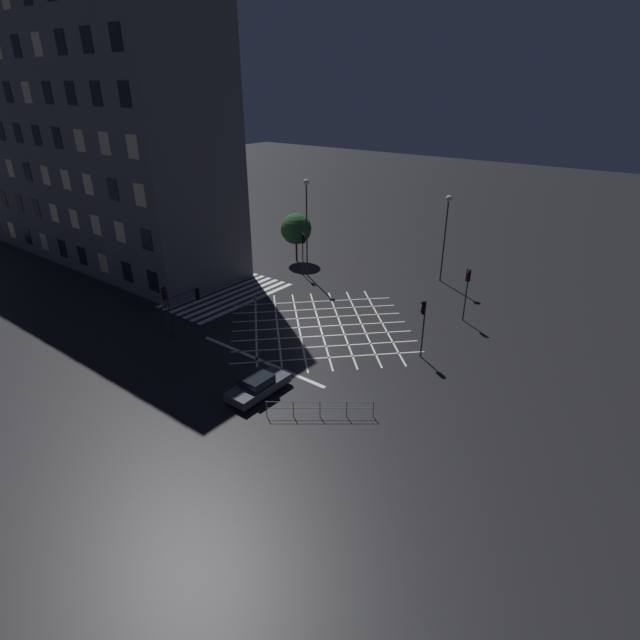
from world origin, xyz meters
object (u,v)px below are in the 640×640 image
at_px(street_lamp_east, 447,217).
at_px(waiting_car, 258,386).
at_px(traffic_light_nw_main, 467,285).
at_px(street_tree_near, 296,229).
at_px(traffic_light_sw_cross, 303,246).
at_px(traffic_light_se_cross, 166,302).
at_px(traffic_light_se_main, 187,301).
at_px(street_lamp_west, 307,208).
at_px(traffic_light_median_north, 423,317).

distance_m(street_lamp_east, waiting_car, 25.50).
relative_size(traffic_light_nw_main, street_lamp_east, 0.53).
bearing_deg(street_tree_near, traffic_light_nw_main, 80.66).
xyz_separation_m(traffic_light_sw_cross, waiting_car, (18.03, 11.23, -2.43)).
distance_m(traffic_light_se_cross, traffic_light_se_main, 2.06).
distance_m(street_lamp_west, waiting_car, 22.08).
distance_m(traffic_light_nw_main, street_tree_near, 20.54).
xyz_separation_m(traffic_light_sw_cross, traffic_light_nw_main, (0.35, 16.83, 0.06)).
xyz_separation_m(traffic_light_se_cross, waiting_car, (1.25, 10.29, -2.38)).
bearing_deg(street_lamp_east, street_tree_near, -75.46).
relative_size(street_tree_near, waiting_car, 1.23).
distance_m(traffic_light_nw_main, waiting_car, 18.71).
bearing_deg(traffic_light_se_cross, street_lamp_east, 66.02).
distance_m(traffic_light_se_main, street_tree_near, 18.31).
distance_m(traffic_light_sw_cross, traffic_light_se_main, 14.84).
bearing_deg(traffic_light_se_main, traffic_light_nw_main, -48.04).
distance_m(traffic_light_median_north, waiting_car, 11.97).
relative_size(street_lamp_east, waiting_car, 1.95).
bearing_deg(traffic_light_median_north, traffic_light_se_main, 23.73).
relative_size(traffic_light_se_main, waiting_car, 0.77).
height_order(street_lamp_east, waiting_car, street_lamp_east).
distance_m(traffic_light_se_cross, street_lamp_west, 17.36).
relative_size(traffic_light_median_north, waiting_car, 1.01).
distance_m(street_tree_near, waiting_car, 25.79).
distance_m(traffic_light_sw_cross, traffic_light_median_north, 18.53).
bearing_deg(waiting_car, traffic_light_nw_main, -17.55).
distance_m(traffic_light_median_north, traffic_light_se_main, 17.59).
distance_m(traffic_light_se_cross, traffic_light_sw_cross, 16.80).
bearing_deg(traffic_light_se_cross, traffic_light_se_main, 95.69).
bearing_deg(street_tree_near, waiting_car, 34.93).
bearing_deg(traffic_light_nw_main, traffic_light_median_north, 0.10).
distance_m(traffic_light_nw_main, traffic_light_se_main, 21.63).
height_order(traffic_light_sw_cross, street_lamp_east, street_lamp_east).
relative_size(traffic_light_se_main, street_lamp_west, 0.34).
bearing_deg(traffic_light_median_north, traffic_light_se_cross, 29.63).
xyz_separation_m(traffic_light_se_main, street_tree_near, (-17.79, -4.19, 1.13)).
xyz_separation_m(traffic_light_se_cross, traffic_light_sw_cross, (-16.77, -0.95, 0.06)).
height_order(traffic_light_se_main, street_lamp_east, street_lamp_east).
bearing_deg(traffic_light_sw_cross, traffic_light_se_cross, -86.77).
xyz_separation_m(traffic_light_nw_main, waiting_car, (17.68, -5.59, -2.49)).
bearing_deg(street_lamp_east, traffic_light_median_north, 20.28).
height_order(traffic_light_sw_cross, street_lamp_west, street_lamp_west).
xyz_separation_m(traffic_light_se_main, street_lamp_west, (-14.97, -0.43, 4.34)).
xyz_separation_m(traffic_light_se_cross, traffic_light_median_north, (-9.04, 15.89, 0.04)).
distance_m(traffic_light_se_cross, street_lamp_east, 26.05).
height_order(street_lamp_west, street_tree_near, street_lamp_west).
xyz_separation_m(street_lamp_west, waiting_car, (18.19, 10.92, -6.12)).
distance_m(traffic_light_sw_cross, waiting_car, 21.38).
xyz_separation_m(traffic_light_se_cross, traffic_light_nw_main, (-16.42, 15.88, 0.12)).
relative_size(traffic_light_se_cross, traffic_light_nw_main, 0.96).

